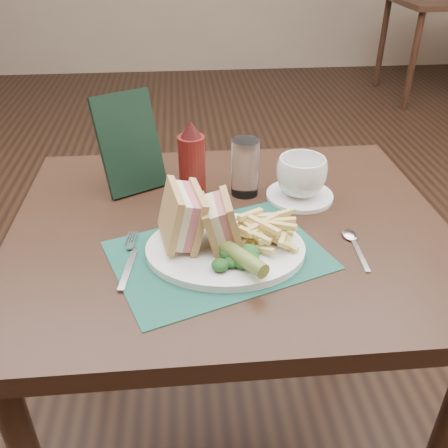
# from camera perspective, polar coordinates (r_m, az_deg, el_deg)

# --- Properties ---
(floor) EXTENTS (7.00, 7.00, 0.00)m
(floor) POSITION_cam_1_polar(r_m,az_deg,el_deg) (1.89, -1.04, -11.30)
(floor) COLOR black
(floor) RESTS_ON ground
(wall_back) EXTENTS (6.00, 0.00, 6.00)m
(wall_back) POSITION_cam_1_polar(r_m,az_deg,el_deg) (5.04, -4.18, 17.09)
(wall_back) COLOR gray
(wall_back) RESTS_ON ground
(table_main) EXTENTS (0.90, 0.75, 0.75)m
(table_main) POSITION_cam_1_polar(r_m,az_deg,el_deg) (1.27, 0.55, -14.45)
(table_main) COLOR black
(table_main) RESTS_ON ground
(table_bg_right) EXTENTS (0.90, 0.75, 0.75)m
(table_bg_right) POSITION_cam_1_polar(r_m,az_deg,el_deg) (4.56, 23.86, 17.86)
(table_bg_right) COLOR black
(table_bg_right) RESTS_ON ground
(placemat) EXTENTS (0.45, 0.39, 0.00)m
(placemat) POSITION_cam_1_polar(r_m,az_deg,el_deg) (0.94, -0.67, -3.57)
(placemat) COLOR #184D3F
(placemat) RESTS_ON table_main
(plate) EXTENTS (0.32, 0.26, 0.01)m
(plate) POSITION_cam_1_polar(r_m,az_deg,el_deg) (0.94, 0.17, -2.90)
(plate) COLOR white
(plate) RESTS_ON placemat
(sandwich_half_a) EXTENTS (0.10, 0.13, 0.12)m
(sandwich_half_a) POSITION_cam_1_polar(r_m,az_deg,el_deg) (0.92, -6.10, 0.79)
(sandwich_half_a) COLOR tan
(sandwich_half_a) RESTS_ON plate
(sandwich_half_b) EXTENTS (0.08, 0.10, 0.10)m
(sandwich_half_b) POSITION_cam_1_polar(r_m,az_deg,el_deg) (0.92, -1.70, 0.25)
(sandwich_half_b) COLOR tan
(sandwich_half_b) RESTS_ON plate
(kale_garnish) EXTENTS (0.11, 0.08, 0.03)m
(kale_garnish) POSITION_cam_1_polar(r_m,az_deg,el_deg) (0.89, 0.85, -3.85)
(kale_garnish) COLOR #163D17
(kale_garnish) RESTS_ON plate
(pickle_spear) EXTENTS (0.09, 0.12, 0.03)m
(pickle_spear) POSITION_cam_1_polar(r_m,az_deg,el_deg) (0.87, 1.93, -3.70)
(pickle_spear) COLOR #5A6D29
(pickle_spear) RESTS_ON plate
(fries_pile) EXTENTS (0.18, 0.20, 0.05)m
(fries_pile) POSITION_cam_1_polar(r_m,az_deg,el_deg) (0.95, 4.65, -0.31)
(fries_pile) COLOR #DEC76F
(fries_pile) RESTS_ON plate
(fork) EXTENTS (0.06, 0.17, 0.01)m
(fork) POSITION_cam_1_polar(r_m,az_deg,el_deg) (0.94, -10.81, -3.80)
(fork) COLOR silver
(fork) RESTS_ON placemat
(spoon) EXTENTS (0.04, 0.15, 0.01)m
(spoon) POSITION_cam_1_polar(r_m,az_deg,el_deg) (0.99, 14.91, -2.55)
(spoon) COLOR silver
(spoon) RESTS_ON table_main
(saucer) EXTENTS (0.20, 0.20, 0.01)m
(saucer) POSITION_cam_1_polar(r_m,az_deg,el_deg) (1.14, 8.62, 3.21)
(saucer) COLOR white
(saucer) RESTS_ON table_main
(coffee_cup) EXTENTS (0.16, 0.16, 0.09)m
(coffee_cup) POSITION_cam_1_polar(r_m,az_deg,el_deg) (1.12, 8.83, 5.40)
(coffee_cup) COLOR white
(coffee_cup) RESTS_ON saucer
(drinking_glass) EXTENTS (0.07, 0.07, 0.13)m
(drinking_glass) POSITION_cam_1_polar(r_m,az_deg,el_deg) (1.12, 2.43, 6.48)
(drinking_glass) COLOR white
(drinking_glass) RESTS_ON table_main
(ketchup_bottle) EXTENTS (0.06, 0.06, 0.19)m
(ketchup_bottle) POSITION_cam_1_polar(r_m,az_deg,el_deg) (1.08, -3.69, 7.13)
(ketchup_bottle) COLOR #55110E
(ketchup_bottle) RESTS_ON table_main
(check_presenter) EXTENTS (0.16, 0.14, 0.22)m
(check_presenter) POSITION_cam_1_polar(r_m,az_deg,el_deg) (1.15, -10.77, 9.06)
(check_presenter) COLOR black
(check_presenter) RESTS_ON table_main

